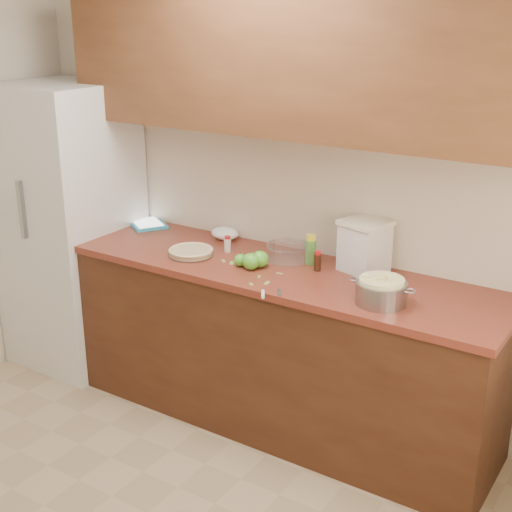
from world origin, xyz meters
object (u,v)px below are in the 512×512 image
Objects in this scene: colander at (381,291)px; flour_canister at (365,245)px; pie at (191,252)px; tablet at (147,224)px.

flour_canister reaches higher than colander.
flour_canister reaches higher than pie.
pie is at bearing 177.87° from colander.
colander is at bearing -54.54° from flour_canister.
pie is 0.96m from flour_canister.
flour_canister reaches higher than tablet.
colander is at bearing 21.68° from tablet.
flour_canister is at bearing 18.87° from pie.
tablet is at bearing -179.95° from flour_canister.
pie is at bearing 5.42° from tablet.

